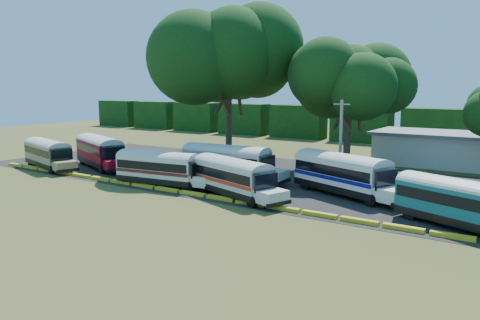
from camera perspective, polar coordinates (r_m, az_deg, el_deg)
The scene contains 15 objects.
ground at distance 41.35m, azimuth -8.28°, elevation -4.30°, with size 160.00×160.00×0.00m, color #384717.
asphalt_strip at distance 50.15m, azimuth 1.79°, elevation -1.85°, with size 64.00×24.00×0.02m, color black.
curb at distance 42.04m, azimuth -7.37°, elevation -3.85°, with size 53.70×0.45×0.30m.
terminal_building at distance 60.93m, azimuth 24.95°, elevation 1.17°, with size 19.00×9.00×4.00m.
treeline_backdrop at distance 82.62m, azimuth 14.58°, elevation 4.23°, with size 130.00×4.00×6.00m.
bus_beige at distance 58.23m, azimuth -22.35°, elevation 0.89°, with size 10.47×4.99×3.34m.
bus_red at distance 56.96m, azimuth -16.69°, elevation 1.22°, with size 11.42×6.72×3.68m.
bus_cream_west at distance 45.13m, azimuth -9.67°, elevation -0.77°, with size 10.38×3.79×3.34m.
bus_cream_east at distance 46.77m, azimuth -1.48°, elevation -0.08°, with size 11.22×3.22×3.65m.
bus_white_red at distance 39.95m, azimuth -0.78°, elevation -1.88°, with size 10.51×5.59×3.37m.
bus_white_blue at distance 41.65m, azimuth 12.44°, elevation -1.41°, with size 11.37×6.63×3.66m.
bus_teal at distance 34.51m, azimuth 25.39°, elevation -4.50°, with size 10.31×5.98×3.32m.
tree_west at distance 59.05m, azimuth -1.42°, elevation 12.45°, with size 14.19×14.19×18.24m.
tree_center at distance 53.79m, azimuth 13.17°, elevation 9.41°, with size 10.70×10.70×14.01m.
utility_pole at distance 45.53m, azimuth 12.16°, elevation 2.18°, with size 1.60×0.30×8.17m.
Camera 1 is at (27.07, -29.80, 9.43)m, focal length 35.00 mm.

